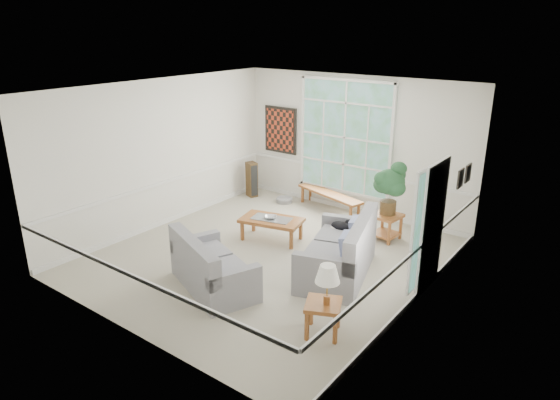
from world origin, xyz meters
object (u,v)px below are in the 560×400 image
object	(u,v)px
end_table	(386,227)
side_table	(323,318)
loveseat_front	(214,262)
loveseat_right	(337,246)
coffee_table	(272,229)

from	to	relation	value
end_table	side_table	size ratio (longest dim) A/B	1.08
end_table	loveseat_front	bearing A→B (deg)	-111.90
loveseat_right	loveseat_front	world-z (taller)	loveseat_right
loveseat_right	side_table	world-z (taller)	loveseat_right
loveseat_right	side_table	distance (m)	1.79
loveseat_front	coffee_table	xyz separation A→B (m)	(-0.41, 2.02, -0.23)
loveseat_right	side_table	xyz separation A→B (m)	(0.74, -1.60, -0.27)
coffee_table	end_table	size ratio (longest dim) A/B	2.27
side_table	loveseat_right	bearing A→B (deg)	114.69
loveseat_right	coffee_table	bearing A→B (deg)	148.28
end_table	side_table	world-z (taller)	end_table
end_table	loveseat_right	bearing A→B (deg)	-90.78
loveseat_right	loveseat_front	size ratio (longest dim) A/B	1.15
end_table	side_table	distance (m)	3.50
loveseat_right	loveseat_front	bearing A→B (deg)	-147.50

